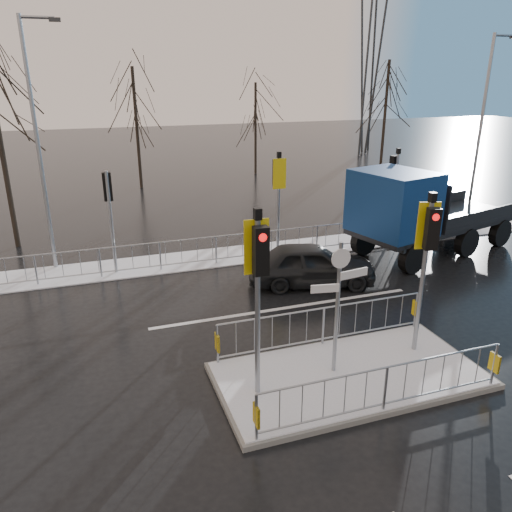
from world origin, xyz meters
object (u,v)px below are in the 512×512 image
object	(u,v)px
flatbed_truck	(411,211)
street_lamp_left	(39,139)
car_far_lane	(312,264)
street_lamp_right	(482,128)
traffic_island	(349,363)

from	to	relation	value
flatbed_truck	street_lamp_left	xyz separation A→B (m)	(-12.38, 3.14, 2.71)
car_far_lane	street_lamp_right	distance (m)	10.38
flatbed_truck	street_lamp_right	xyz separation A→B (m)	(4.62, 2.14, 2.61)
car_far_lane	flatbed_truck	xyz separation A→B (m)	(4.50, 1.18, 1.08)
street_lamp_right	traffic_island	bearing A→B (deg)	-141.27
car_far_lane	flatbed_truck	distance (m)	4.77
car_far_lane	street_lamp_left	xyz separation A→B (m)	(-7.89, 4.32, 3.79)
flatbed_truck	street_lamp_left	size ratio (longest dim) A/B	0.93
flatbed_truck	street_lamp_right	distance (m)	5.72
traffic_island	flatbed_truck	xyz separation A→B (m)	(5.97, 6.35, 1.39)
traffic_island	flatbed_truck	world-z (taller)	traffic_island
car_far_lane	flatbed_truck	size ratio (longest dim) A/B	0.54
traffic_island	car_far_lane	distance (m)	5.38
street_lamp_right	street_lamp_left	world-z (taller)	street_lamp_left
traffic_island	street_lamp_left	bearing A→B (deg)	124.07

